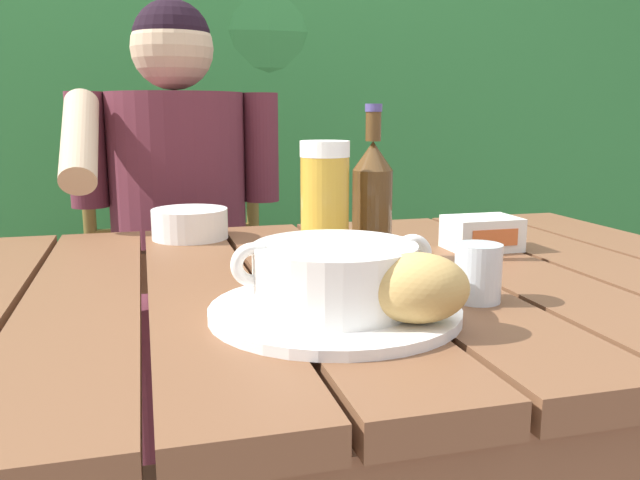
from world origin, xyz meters
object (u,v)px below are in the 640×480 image
water_glass_small (478,273)px  beer_glass (325,206)px  soup_bowl (335,274)px  butter_tub (482,233)px  diner_bowl (190,224)px  beer_bottle (372,198)px  person_eating (179,218)px  table_knife (425,291)px  bread_roll (417,288)px  chair_near_diner (180,297)px  serving_plate (335,311)px

water_glass_small → beer_glass: bearing=123.4°
soup_bowl → butter_tub: soup_bowl is taller
soup_bowl → beer_glass: 0.23m
water_glass_small → diner_bowl: water_glass_small is taller
beer_bottle → diner_bowl: beer_bottle is taller
person_eating → beer_bottle: (0.27, -0.60, 0.11)m
soup_bowl → butter_tub: size_ratio=2.02×
beer_glass → table_knife: size_ratio=1.29×
water_glass_small → bread_roll: bearing=-143.2°
chair_near_diner → person_eating: (-0.00, -0.20, 0.25)m
table_knife → chair_near_diner: bearing=104.8°
serving_plate → water_glass_small: size_ratio=4.01×
beer_glass → bread_roll: bearing=-86.7°
water_glass_small → butter_tub: size_ratio=0.62×
chair_near_diner → beer_bottle: beer_bottle is taller
serving_plate → beer_bottle: beer_bottle is taller
bread_roll → table_knife: 0.16m
person_eating → serving_plate: size_ratio=4.18×
person_eating → diner_bowl: bearing=-89.5°
serving_plate → butter_tub: (0.35, 0.29, 0.02)m
butter_tub → serving_plate: bearing=-140.0°
table_knife → diner_bowl: diner_bowl is taller
serving_plate → chair_near_diner: bearing=96.8°
person_eating → beer_bottle: person_eating is taller
beer_glass → beer_bottle: 0.10m
bread_roll → beer_glass: (-0.02, 0.30, 0.05)m
beer_bottle → butter_tub: bearing=8.4°
beer_bottle → butter_tub: size_ratio=2.07×
beer_bottle → diner_bowl: size_ratio=1.74×
person_eating → soup_bowl: size_ratio=5.11×
person_eating → butter_tub: (0.48, -0.57, 0.04)m
chair_near_diner → table_knife: 1.07m
beer_glass → butter_tub: 0.31m
person_eating → water_glass_small: size_ratio=16.79×
soup_bowl → diner_bowl: bearing=103.6°
chair_near_diner → beer_glass: chair_near_diner is taller
table_knife → butter_tub: bearing=48.2°
soup_bowl → table_knife: (0.14, 0.06, -0.05)m
diner_bowl → beer_glass: bearing=-59.8°
bread_roll → beer_glass: bearing=93.3°
chair_near_diner → beer_bottle: bearing=-71.8°
bread_roll → water_glass_small: 0.15m
person_eating → diner_bowl: (0.00, -0.34, 0.04)m
chair_near_diner → serving_plate: (0.13, -1.06, 0.27)m
soup_bowl → bread_roll: 0.10m
butter_tub → table_knife: (-0.21, -0.23, -0.02)m
bread_roll → diner_bowl: 0.63m
table_knife → bread_roll: bearing=-117.7°
chair_near_diner → person_eating: bearing=-90.8°
soup_bowl → water_glass_small: (0.19, 0.01, -0.01)m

